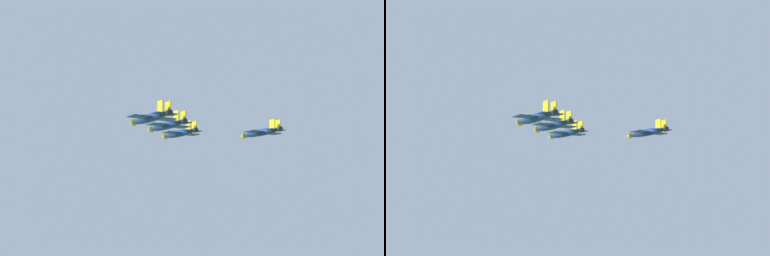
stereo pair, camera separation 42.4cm
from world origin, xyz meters
TOP-DOWN VIEW (x-y plane):
  - jet_lead at (-17.08, 25.07)m, footprint 16.16×10.68m
  - jet_left_wingman at (-26.72, 45.40)m, footprint 16.46×10.94m
  - jet_right_wingman at (-38.69, 18.82)m, footprint 15.96×10.59m
  - jet_left_outer at (-36.37, 65.72)m, footprint 16.08×10.71m

SIDE VIEW (x-z plane):
  - jet_left_outer at x=-36.37m, z-range 121.06..124.66m
  - jet_left_wingman at x=-26.72m, z-range 122.91..126.58m
  - jet_right_wingman at x=-38.69m, z-range 123.65..127.21m
  - jet_lead at x=-17.08m, z-range 124.31..127.89m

